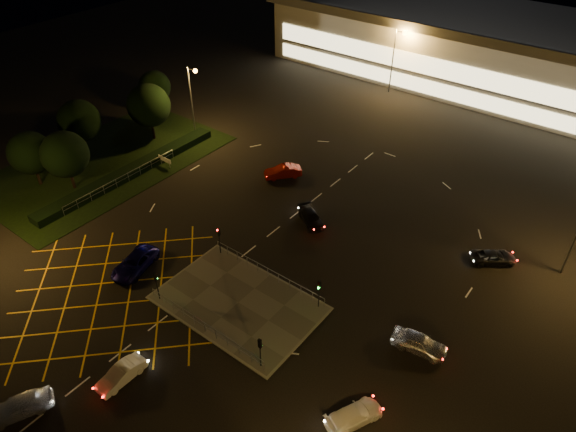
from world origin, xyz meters
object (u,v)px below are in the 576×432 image
Objects in this scene: signal_se at (260,347)px; car_far_dkgrey at (311,218)px; car_right_silver at (419,343)px; car_east_grey at (493,257)px; car_circ_red at (283,172)px; car_left_blue at (135,263)px; signal_ne at (319,289)px; car_near_silver at (20,406)px; signal_nw at (219,235)px; car_approach_white at (354,415)px; signal_sw at (156,281)px; car_queue_white at (121,374)px.

car_far_dkgrey is (-7.79, 17.78, -1.74)m from signal_se.
car_right_silver is 14.33m from car_east_grey.
car_far_dkgrey is at bearing 6.26° from car_circ_red.
car_left_blue is at bearing -4.38° from signal_se.
car_near_silver is at bearing -117.52° from signal_ne.
signal_se is at bearing 118.35° from car_east_grey.
car_approach_white is (20.30, -7.47, -1.72)m from signal_nw.
signal_sw and signal_nw have the same top height.
car_right_silver is 28.64m from car_circ_red.
signal_nw reaches higher than car_approach_white.
signal_sw reaches higher than car_circ_red.
car_left_blue is at bearing -158.50° from signal_ne.
signal_sw is at bearing -162.40° from car_far_dkgrey.
car_left_blue reaches higher than car_circ_red.
car_approach_white is at bearing 137.11° from car_east_grey.
signal_sw is 13.85m from car_near_silver.
car_near_silver is 30.74m from car_right_silver.
car_far_dkgrey is (9.18, 16.48, -0.12)m from car_left_blue.
car_near_silver is at bearing -83.73° from car_left_blue.
signal_se is at bearing 45.08° from car_queue_white.
signal_ne is 18.63m from car_east_grey.
car_near_silver reaches higher than car_east_grey.
car_near_silver is at bearing -155.47° from car_far_dkgrey.
car_circ_red is at bearing 72.78° from car_left_blue.
car_circ_red is at bearing -18.66° from car_approach_white.
car_circ_red is (-25.02, 13.94, -0.03)m from car_right_silver.
car_left_blue is at bearing -126.63° from signal_nw.
signal_nw reaches higher than car_right_silver.
car_far_dkgrey is at bearing -66.35° from signal_se.
car_queue_white is at bearing -116.61° from signal_ne.
car_far_dkgrey is 23.61m from car_approach_white.
car_near_silver reaches higher than car_queue_white.
car_right_silver reaches higher than car_near_silver.
signal_nw is 12.00m from signal_ne.
car_approach_white reaches higher than car_east_grey.
signal_se is at bearing -33.65° from signal_nw.
car_right_silver reaches higher than car_left_blue.
car_far_dkgrey is (-7.79, 9.80, -1.74)m from signal_ne.
signal_nw is 27.12m from car_east_grey.
signal_se is 0.69× the size of car_right_silver.
signal_sw is 0.69× the size of car_circ_red.
car_circ_red is at bearing 105.88° from car_queue_white.
car_right_silver is at bearing 7.50° from signal_ne.
car_left_blue is at bearing 98.81° from car_right_silver.
signal_se is 10.92m from car_queue_white.
car_circ_red is (-8.08, 5.35, 0.12)m from car_far_dkgrey.
car_queue_white is at bearing 119.52° from signal_sw.
car_queue_white is at bearing 44.02° from signal_se.
car_queue_white is 31.69m from car_circ_red.
car_east_grey is (27.16, 22.18, -0.14)m from car_left_blue.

